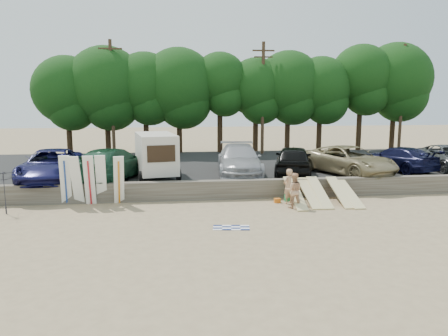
{
  "coord_description": "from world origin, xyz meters",
  "views": [
    {
      "loc": [
        -5.46,
        -19.31,
        5.31
      ],
      "look_at": [
        -2.76,
        3.0,
        1.65
      ],
      "focal_mm": 35.0,
      "sensor_mm": 36.0,
      "label": 1
    }
  ],
  "objects_px": {
    "car_3": "(293,160)",
    "beachgoer_b": "(294,191)",
    "car_1": "(112,164)",
    "cooler": "(288,198)",
    "car_4": "(349,160)",
    "car_5": "(397,159)",
    "beachgoer_a": "(288,186)",
    "car_0": "(51,166)",
    "beach_umbrella": "(6,192)",
    "car_2": "(239,160)",
    "box_trailer": "(156,153)"
  },
  "relations": [
    {
      "from": "car_4",
      "to": "car_5",
      "type": "bearing_deg",
      "value": -8.42
    },
    {
      "from": "car_0",
      "to": "beach_umbrella",
      "type": "height_order",
      "value": "car_0"
    },
    {
      "from": "car_3",
      "to": "car_4",
      "type": "xyz_separation_m",
      "value": [
        3.4,
        -0.28,
        -0.04
      ]
    },
    {
      "from": "car_4",
      "to": "beachgoer_a",
      "type": "bearing_deg",
      "value": -163.49
    },
    {
      "from": "car_5",
      "to": "cooler",
      "type": "height_order",
      "value": "car_5"
    },
    {
      "from": "car_0",
      "to": "car_3",
      "type": "relative_size",
      "value": 1.2
    },
    {
      "from": "box_trailer",
      "to": "beachgoer_a",
      "type": "height_order",
      "value": "box_trailer"
    },
    {
      "from": "beachgoer_b",
      "to": "beach_umbrella",
      "type": "xyz_separation_m",
      "value": [
        -13.37,
        0.53,
        0.16
      ]
    },
    {
      "from": "car_4",
      "to": "cooler",
      "type": "distance_m",
      "value": 6.0
    },
    {
      "from": "box_trailer",
      "to": "car_5",
      "type": "height_order",
      "value": "box_trailer"
    },
    {
      "from": "car_4",
      "to": "car_0",
      "type": "bearing_deg",
      "value": 157.56
    },
    {
      "from": "car_5",
      "to": "beachgoer_b",
      "type": "bearing_deg",
      "value": 13.23
    },
    {
      "from": "car_3",
      "to": "beachgoer_b",
      "type": "bearing_deg",
      "value": 90.61
    },
    {
      "from": "car_2",
      "to": "beachgoer_b",
      "type": "distance_m",
      "value": 5.88
    },
    {
      "from": "car_2",
      "to": "car_5",
      "type": "distance_m",
      "value": 10.17
    },
    {
      "from": "car_2",
      "to": "car_1",
      "type": "bearing_deg",
      "value": -170.3
    },
    {
      "from": "car_0",
      "to": "cooler",
      "type": "distance_m",
      "value": 13.12
    },
    {
      "from": "car_2",
      "to": "beachgoer_b",
      "type": "height_order",
      "value": "car_2"
    },
    {
      "from": "car_2",
      "to": "car_4",
      "type": "bearing_deg",
      "value": -0.74
    },
    {
      "from": "car_5",
      "to": "beach_umbrella",
      "type": "distance_m",
      "value": 22.39
    },
    {
      "from": "car_1",
      "to": "car_5",
      "type": "relative_size",
      "value": 1.17
    },
    {
      "from": "car_1",
      "to": "cooler",
      "type": "relative_size",
      "value": 16.16
    },
    {
      "from": "car_3",
      "to": "car_5",
      "type": "bearing_deg",
      "value": -158.85
    },
    {
      "from": "car_2",
      "to": "car_3",
      "type": "xyz_separation_m",
      "value": [
        3.2,
        -0.39,
        -0.0
      ]
    },
    {
      "from": "cooler",
      "to": "car_5",
      "type": "bearing_deg",
      "value": 26.97
    },
    {
      "from": "beach_umbrella",
      "to": "car_3",
      "type": "bearing_deg",
      "value": 17.39
    },
    {
      "from": "car_1",
      "to": "cooler",
      "type": "distance_m",
      "value": 10.09
    },
    {
      "from": "car_1",
      "to": "beachgoer_a",
      "type": "distance_m",
      "value": 10.04
    },
    {
      "from": "car_3",
      "to": "beachgoer_a",
      "type": "distance_m",
      "value": 4.53
    },
    {
      "from": "beachgoer_b",
      "to": "car_2",
      "type": "bearing_deg",
      "value": -63.43
    },
    {
      "from": "cooler",
      "to": "car_0",
      "type": "bearing_deg",
      "value": 163.79
    },
    {
      "from": "car_0",
      "to": "cooler",
      "type": "xyz_separation_m",
      "value": [
        12.59,
        -3.4,
        -1.41
      ]
    },
    {
      "from": "beachgoer_a",
      "to": "beachgoer_b",
      "type": "xyz_separation_m",
      "value": [
        0.02,
        -0.93,
        -0.02
      ]
    },
    {
      "from": "car_1",
      "to": "car_4",
      "type": "height_order",
      "value": "car_1"
    },
    {
      "from": "car_5",
      "to": "beachgoer_a",
      "type": "xyz_separation_m",
      "value": [
        -8.4,
        -4.86,
        -0.58
      ]
    },
    {
      "from": "car_1",
      "to": "beach_umbrella",
      "type": "bearing_deg",
      "value": 65.47
    },
    {
      "from": "beachgoer_a",
      "to": "beachgoer_b",
      "type": "height_order",
      "value": "beachgoer_a"
    },
    {
      "from": "beachgoer_a",
      "to": "car_4",
      "type": "bearing_deg",
      "value": -179.97
    },
    {
      "from": "car_2",
      "to": "car_4",
      "type": "height_order",
      "value": "car_2"
    },
    {
      "from": "car_5",
      "to": "beach_umbrella",
      "type": "relative_size",
      "value": 2.31
    },
    {
      "from": "box_trailer",
      "to": "car_3",
      "type": "bearing_deg",
      "value": -9.8
    },
    {
      "from": "box_trailer",
      "to": "beachgoer_a",
      "type": "distance_m",
      "value": 8.0
    },
    {
      "from": "car_3",
      "to": "beachgoer_a",
      "type": "bearing_deg",
      "value": 87.2
    },
    {
      "from": "beachgoer_a",
      "to": "cooler",
      "type": "relative_size",
      "value": 4.66
    },
    {
      "from": "car_2",
      "to": "beach_umbrella",
      "type": "distance_m",
      "value": 12.65
    },
    {
      "from": "car_3",
      "to": "cooler",
      "type": "distance_m",
      "value": 4.23
    },
    {
      "from": "beachgoer_a",
      "to": "beachgoer_b",
      "type": "relative_size",
      "value": 1.03
    },
    {
      "from": "car_5",
      "to": "beachgoer_b",
      "type": "relative_size",
      "value": 3.04
    },
    {
      "from": "car_5",
      "to": "beach_umbrella",
      "type": "bearing_deg",
      "value": -7.83
    },
    {
      "from": "beachgoer_a",
      "to": "car_2",
      "type": "bearing_deg",
      "value": -108.34
    }
  ]
}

